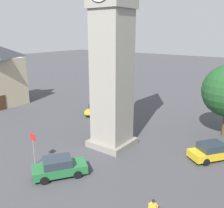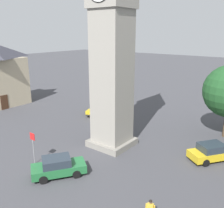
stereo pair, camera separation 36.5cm
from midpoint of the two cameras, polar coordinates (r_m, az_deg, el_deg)
ground_plane at (r=25.30m, az=0.42°, el=-9.20°), size 200.00×200.00×0.00m
clock_tower at (r=23.04m, az=0.49°, el=22.45°), size 4.51×4.51×22.81m
car_blue_kerb at (r=23.93m, az=22.14°, el=-10.00°), size 3.77×4.34×1.53m
car_silver_kerb at (r=20.44m, az=-11.56°, el=-13.69°), size 3.71×4.36×1.53m
car_red_corner at (r=34.32m, az=-3.01°, el=-0.98°), size 2.97×4.45×1.53m
road_sign at (r=22.04m, az=-16.98°, el=-8.49°), size 0.60×0.07×2.80m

